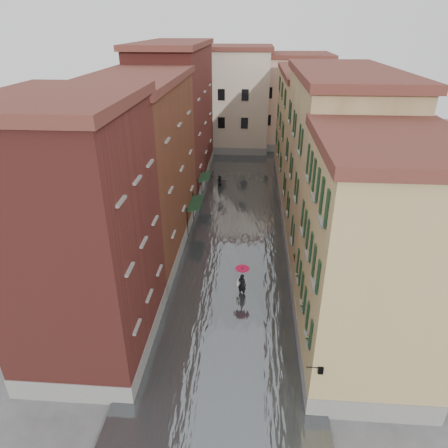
% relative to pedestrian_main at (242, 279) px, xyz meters
% --- Properties ---
extents(ground, '(120.00, 120.00, 0.00)m').
position_rel_pedestrian_main_xyz_m(ground, '(-0.77, -2.96, -1.27)').
color(ground, '#505153').
rests_on(ground, ground).
extents(floodwater, '(10.00, 60.00, 0.20)m').
position_rel_pedestrian_main_xyz_m(floodwater, '(-0.77, 10.04, -1.17)').
color(floodwater, '#4A4F52').
rests_on(floodwater, ground).
extents(building_left_near, '(6.00, 8.00, 13.00)m').
position_rel_pedestrian_main_xyz_m(building_left_near, '(-7.77, -4.96, 5.23)').
color(building_left_near, maroon).
rests_on(building_left_near, ground).
extents(building_left_mid, '(6.00, 14.00, 12.50)m').
position_rel_pedestrian_main_xyz_m(building_left_mid, '(-7.77, 6.04, 4.98)').
color(building_left_mid, brown).
rests_on(building_left_mid, ground).
extents(building_left_far, '(6.00, 16.00, 14.00)m').
position_rel_pedestrian_main_xyz_m(building_left_far, '(-7.77, 21.04, 5.73)').
color(building_left_far, maroon).
rests_on(building_left_far, ground).
extents(building_right_near, '(6.00, 8.00, 11.50)m').
position_rel_pedestrian_main_xyz_m(building_right_near, '(6.23, -4.96, 4.48)').
color(building_right_near, tan).
rests_on(building_right_near, ground).
extents(building_right_mid, '(6.00, 14.00, 13.00)m').
position_rel_pedestrian_main_xyz_m(building_right_mid, '(6.23, 6.04, 5.23)').
color(building_right_mid, tan).
rests_on(building_right_mid, ground).
extents(building_right_far, '(6.00, 16.00, 11.50)m').
position_rel_pedestrian_main_xyz_m(building_right_far, '(6.23, 21.04, 4.48)').
color(building_right_far, tan).
rests_on(building_right_far, ground).
extents(building_end_cream, '(12.00, 9.00, 13.00)m').
position_rel_pedestrian_main_xyz_m(building_end_cream, '(-3.77, 35.04, 5.23)').
color(building_end_cream, beige).
rests_on(building_end_cream, ground).
extents(building_end_pink, '(10.00, 9.00, 12.00)m').
position_rel_pedestrian_main_xyz_m(building_end_pink, '(5.23, 37.04, 4.73)').
color(building_end_pink, '#D2AC93').
rests_on(building_end_pink, ground).
extents(awning_near, '(1.09, 3.33, 2.80)m').
position_rel_pedestrian_main_xyz_m(awning_near, '(-4.26, 9.03, 1.20)').
color(awning_near, black).
rests_on(awning_near, ground).
extents(awning_far, '(1.09, 2.73, 2.80)m').
position_rel_pedestrian_main_xyz_m(awning_far, '(-4.26, 15.42, 1.19)').
color(awning_far, black).
rests_on(awning_far, ground).
extents(wall_lantern, '(0.71, 0.22, 0.35)m').
position_rel_pedestrian_main_xyz_m(wall_lantern, '(3.56, -8.96, 1.73)').
color(wall_lantern, black).
rests_on(wall_lantern, ground).
extents(window_planters, '(0.59, 8.12, 0.84)m').
position_rel_pedestrian_main_xyz_m(window_planters, '(3.35, -3.82, 2.24)').
color(window_planters, brown).
rests_on(window_planters, ground).
extents(pedestrian_main, '(0.97, 0.97, 2.06)m').
position_rel_pedestrian_main_xyz_m(pedestrian_main, '(0.00, 0.00, 0.00)').
color(pedestrian_main, black).
rests_on(pedestrian_main, ground).
extents(pedestrian_far, '(0.75, 0.60, 1.46)m').
position_rel_pedestrian_main_xyz_m(pedestrian_far, '(-3.01, 18.78, -0.54)').
color(pedestrian_far, black).
rests_on(pedestrian_far, ground).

